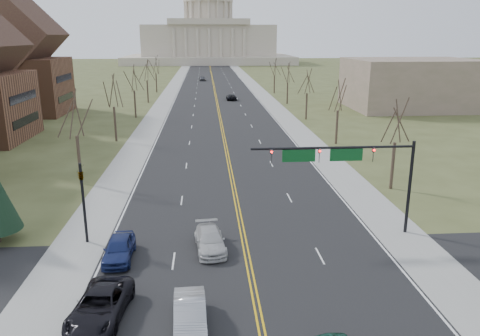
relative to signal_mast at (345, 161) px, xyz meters
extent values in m
cube|color=black|center=(-7.45, 96.50, -5.76)|extent=(20.00, 380.00, 0.01)
cube|color=black|center=(-7.45, -7.50, -5.76)|extent=(120.00, 14.00, 0.01)
cube|color=gray|center=(-19.45, 96.50, -5.75)|extent=(4.00, 380.00, 0.03)
cube|color=gray|center=(4.55, 96.50, -5.75)|extent=(4.00, 380.00, 0.03)
cube|color=gold|center=(-7.45, 96.50, -5.75)|extent=(0.42, 380.00, 0.01)
cube|color=silver|center=(-17.25, 96.50, -5.75)|extent=(0.15, 380.00, 0.01)
cube|color=silver|center=(2.35, 96.50, -5.75)|extent=(0.15, 380.00, 0.01)
cube|color=#BEB19E|center=(-7.45, 236.50, -3.76)|extent=(90.00, 60.00, 4.00)
cube|color=#BEB19E|center=(-7.45, 236.50, 6.24)|extent=(70.00, 40.00, 16.00)
cube|color=#BEB19E|center=(-7.45, 216.00, 15.74)|extent=(42.00, 3.00, 3.00)
cylinder|color=#BEB19E|center=(-7.45, 236.50, 20.24)|extent=(24.00, 24.00, 12.00)
cylinder|color=#BEB19E|center=(-7.45, 236.50, 27.04)|extent=(27.00, 27.00, 1.60)
cylinder|color=black|center=(5.05, 0.00, -2.16)|extent=(0.24, 0.24, 7.20)
cylinder|color=black|center=(-0.95, 0.00, 1.04)|extent=(12.00, 0.18, 0.18)
imported|color=black|center=(2.05, 0.00, 0.49)|extent=(0.35, 0.40, 1.10)
sphere|color=#FF0C0C|center=(2.05, -0.15, 0.84)|extent=(0.18, 0.18, 0.18)
imported|color=black|center=(-1.95, 0.00, 0.49)|extent=(0.35, 0.40, 1.10)
sphere|color=#FF0C0C|center=(-1.95, -0.15, 0.84)|extent=(0.18, 0.18, 0.18)
imported|color=black|center=(-5.45, 0.00, 0.49)|extent=(0.35, 0.40, 1.10)
sphere|color=#FF0C0C|center=(-5.45, -0.15, 0.84)|extent=(0.18, 0.18, 0.18)
cube|color=#0C4C1E|center=(0.05, 0.00, 0.49)|extent=(2.40, 0.12, 0.90)
cube|color=#0C4C1E|center=(-3.45, 0.00, 0.49)|extent=(2.40, 0.12, 0.90)
cylinder|color=black|center=(-18.95, 0.00, -2.76)|extent=(0.20, 0.20, 6.00)
imported|color=black|center=(-18.95, 0.00, -0.56)|extent=(0.32, 0.36, 0.99)
cylinder|color=#332B1E|center=(8.05, 10.50, -3.42)|extent=(0.32, 0.32, 4.68)
cylinder|color=#332B1E|center=(-22.95, 14.50, -3.29)|extent=(0.32, 0.32, 4.95)
cylinder|color=#332B1E|center=(8.05, 30.50, -3.42)|extent=(0.32, 0.32, 4.68)
cylinder|color=#332B1E|center=(-22.95, 34.50, -3.29)|extent=(0.32, 0.32, 4.95)
cylinder|color=#332B1E|center=(8.05, 50.50, -3.42)|extent=(0.32, 0.32, 4.68)
cylinder|color=#332B1E|center=(-22.95, 54.50, -3.29)|extent=(0.32, 0.32, 4.95)
cylinder|color=#332B1E|center=(8.05, 70.50, -3.42)|extent=(0.32, 0.32, 4.68)
cylinder|color=#332B1E|center=(-22.95, 74.50, -3.29)|extent=(0.32, 0.32, 4.95)
cylinder|color=#332B1E|center=(8.05, 90.50, -3.42)|extent=(0.32, 0.32, 4.68)
cylinder|color=#332B1E|center=(-22.95, 94.50, -3.29)|extent=(0.32, 0.32, 4.95)
cube|color=black|center=(-35.90, 36.50, -2.91)|extent=(0.10, 9.80, 1.20)
cube|color=black|center=(-35.90, 36.50, 0.41)|extent=(0.10, 9.80, 1.20)
cube|color=brown|center=(-45.45, 60.50, -0.51)|extent=(17.00, 14.00, 10.50)
cube|color=#402620|center=(-45.45, 60.50, 8.99)|extent=(17.00, 14.28, 17.00)
cube|color=black|center=(-36.90, 60.50, -2.61)|extent=(0.10, 9.80, 1.20)
cube|color=black|center=(-36.90, 60.50, 1.06)|extent=(0.10, 9.80, 1.20)
cube|color=#706450|center=(32.55, 62.50, -0.76)|extent=(25.00, 20.00, 10.00)
imported|color=#9FA1A7|center=(-11.10, -11.17, -4.98)|extent=(1.86, 4.77, 1.55)
imported|color=black|center=(-15.89, -9.89, -4.97)|extent=(3.13, 5.81, 1.55)
imported|color=#B7B7B7|center=(-9.96, -1.92, -5.05)|extent=(2.46, 5.02, 1.40)
imported|color=navy|center=(-16.10, -2.95, -4.96)|extent=(1.91, 4.64, 1.57)
imported|color=black|center=(-3.95, 77.83, -5.08)|extent=(2.36, 4.85, 1.33)
imported|color=#505258|center=(-10.96, 127.24, -4.94)|extent=(2.36, 4.91, 1.62)
camera|label=1|loc=(-10.10, -32.26, 8.83)|focal=35.00mm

